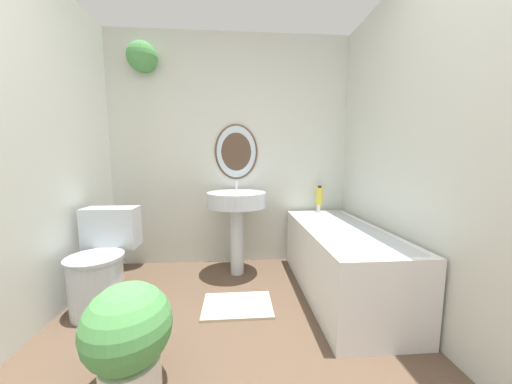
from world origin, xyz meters
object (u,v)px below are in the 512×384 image
toilet (102,264)px  potted_plant (128,334)px  pedestal_sink (237,208)px  shampoo_bottle (319,196)px  bathtub (340,259)px

toilet → potted_plant: toilet is taller
pedestal_sink → shampoo_bottle: size_ratio=4.48×
shampoo_bottle → potted_plant: (-1.39, -1.49, -0.44)m
shampoo_bottle → potted_plant: 2.08m
potted_plant → shampoo_bottle: bearing=47.0°
potted_plant → toilet: bearing=122.9°
bathtub → potted_plant: size_ratio=2.63×
toilet → bathtub: size_ratio=0.51×
toilet → shampoo_bottle: shampoo_bottle is taller
toilet → bathtub: toilet is taller
bathtub → pedestal_sink: bearing=152.8°
bathtub → shampoo_bottle: (0.02, 0.65, 0.44)m
toilet → potted_plant: size_ratio=1.35×
toilet → potted_plant: bearing=-57.1°
pedestal_sink → potted_plant: pedestal_sink is taller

